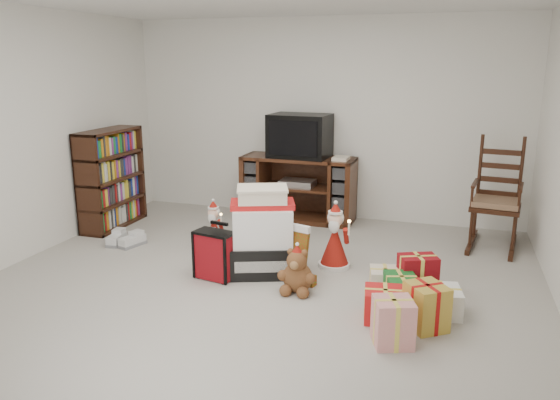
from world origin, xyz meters
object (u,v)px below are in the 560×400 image
(bookshelf, at_px, (111,180))
(teddy_bear, at_px, (297,273))
(red_suitcase, at_px, (215,255))
(santa_figurine, at_px, (335,242))
(sneaker_pair, at_px, (125,240))
(crt_television, at_px, (300,136))
(gift_pile, at_px, (263,237))
(mrs_claus_figurine, at_px, (214,231))
(tv_stand, at_px, (298,188))
(rocking_chair, at_px, (495,208))
(gift_cluster, at_px, (410,296))

(bookshelf, xyz_separation_m, teddy_bear, (2.69, -1.24, -0.40))
(red_suitcase, relative_size, santa_figurine, 0.82)
(sneaker_pair, bearing_deg, crt_television, 45.89)
(gift_pile, xyz_separation_m, santa_figurine, (0.62, 0.35, -0.11))
(santa_figurine, bearing_deg, gift_pile, -150.30)
(gift_pile, bearing_deg, mrs_claus_figurine, 125.94)
(tv_stand, xyz_separation_m, santa_figurine, (0.79, -1.50, -0.15))
(mrs_claus_figurine, bearing_deg, gift_pile, -33.49)
(santa_figurine, bearing_deg, crt_television, 117.43)
(teddy_bear, xyz_separation_m, crt_television, (-0.60, 2.19, 0.90))
(tv_stand, height_order, teddy_bear, tv_stand)
(bookshelf, bearing_deg, sneaker_pair, -48.56)
(bookshelf, relative_size, crt_television, 1.57)
(bookshelf, xyz_separation_m, crt_television, (2.09, 0.95, 0.50))
(red_suitcase, relative_size, sneaker_pair, 1.35)
(rocking_chair, distance_m, sneaker_pair, 4.05)
(teddy_bear, height_order, santa_figurine, santa_figurine)
(tv_stand, relative_size, gift_pile, 1.74)
(rocking_chair, xyz_separation_m, red_suitcase, (-2.50, -1.79, -0.19))
(red_suitcase, relative_size, gift_cluster, 0.45)
(bookshelf, height_order, teddy_bear, bookshelf)
(gift_cluster, bearing_deg, crt_television, 124.31)
(santa_figurine, xyz_separation_m, sneaker_pair, (-2.34, -0.05, -0.20))
(mrs_claus_figurine, distance_m, sneaker_pair, 1.03)
(gift_pile, bearing_deg, crt_television, 74.33)
(red_suitcase, bearing_deg, santa_figurine, 44.08)
(santa_figurine, bearing_deg, red_suitcase, -147.46)
(santa_figurine, bearing_deg, rocking_chair, 37.41)
(bookshelf, relative_size, rocking_chair, 0.95)
(rocking_chair, relative_size, sneaker_pair, 3.14)
(tv_stand, relative_size, bookshelf, 1.20)
(rocking_chair, bearing_deg, crt_television, 179.16)
(bookshelf, xyz_separation_m, gift_cluster, (3.66, -1.34, -0.43))
(santa_figurine, height_order, sneaker_pair, santa_figurine)
(tv_stand, height_order, santa_figurine, tv_stand)
(tv_stand, relative_size, crt_television, 1.89)
(santa_figurine, relative_size, gift_cluster, 0.55)
(mrs_claus_figurine, height_order, sneaker_pair, mrs_claus_figurine)
(tv_stand, xyz_separation_m, rocking_chair, (2.30, -0.34, 0.02))
(red_suitcase, height_order, sneaker_pair, red_suitcase)
(tv_stand, distance_m, rocking_chair, 2.33)
(sneaker_pair, relative_size, crt_television, 0.53)
(red_suitcase, xyz_separation_m, sneaker_pair, (-1.35, 0.58, -0.18))
(red_suitcase, relative_size, teddy_bear, 1.36)
(gift_pile, relative_size, gift_cluster, 0.68)
(teddy_bear, distance_m, mrs_claus_figurine, 1.42)
(bookshelf, bearing_deg, santa_figurine, -10.83)
(bookshelf, bearing_deg, teddy_bear, -24.80)
(mrs_claus_figurine, bearing_deg, teddy_bear, -35.18)
(teddy_bear, height_order, crt_television, crt_television)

